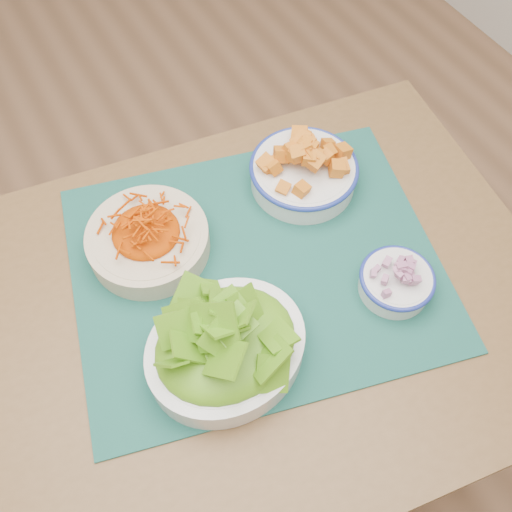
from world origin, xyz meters
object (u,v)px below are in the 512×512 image
at_px(placemat, 256,266).
at_px(onion_bowl, 397,279).
at_px(table, 222,340).
at_px(lettuce_bowl, 225,343).
at_px(carrot_bowl, 147,236).
at_px(squash_bowl, 304,167).

relative_size(placemat, onion_bowl, 4.24).
height_order(table, lettuce_bowl, lettuce_bowl).
bearing_deg(carrot_bowl, table, -75.31).
height_order(table, placemat, placemat).
distance_m(table, onion_bowl, 0.32).
height_order(placemat, onion_bowl, onion_bowl).
height_order(table, carrot_bowl, carrot_bowl).
distance_m(table, lettuce_bowl, 0.19).
bearing_deg(onion_bowl, table, 158.39).
distance_m(placemat, squash_bowl, 0.20).
relative_size(table, squash_bowl, 5.00).
distance_m(carrot_bowl, onion_bowl, 0.42).
relative_size(table, carrot_bowl, 4.61).
height_order(carrot_bowl, squash_bowl, squash_bowl).
height_order(squash_bowl, onion_bowl, squash_bowl).
bearing_deg(squash_bowl, lettuce_bowl, -140.90).
height_order(squash_bowl, lettuce_bowl, lettuce_bowl).
xyz_separation_m(carrot_bowl, lettuce_bowl, (0.02, -0.24, 0.02)).
xyz_separation_m(table, placemat, (0.10, 0.05, 0.11)).
xyz_separation_m(table, onion_bowl, (0.27, -0.11, 0.14)).
bearing_deg(placemat, table, -140.67).
bearing_deg(carrot_bowl, lettuce_bowl, -85.51).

